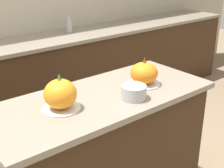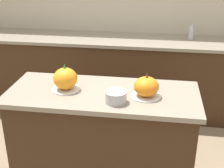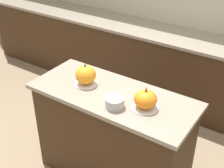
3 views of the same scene
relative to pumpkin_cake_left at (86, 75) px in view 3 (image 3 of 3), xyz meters
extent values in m
cube|color=#B2A893|center=(0.27, 1.79, 0.25)|extent=(8.00, 0.06, 2.50)
cube|color=#382314|center=(0.27, 0.00, -0.56)|extent=(1.32, 0.53, 0.88)
cube|color=gray|center=(0.27, 0.00, -0.10)|extent=(1.38, 0.59, 0.03)
cube|color=#382314|center=(0.27, 1.46, -0.56)|extent=(6.00, 0.56, 0.88)
cube|color=gray|center=(0.27, 1.46, -0.11)|extent=(6.00, 0.60, 0.03)
cylinder|color=silver|center=(0.00, 0.00, -0.08)|extent=(0.20, 0.20, 0.01)
ellipsoid|color=orange|center=(0.00, 0.00, 0.01)|extent=(0.17, 0.17, 0.16)
cone|color=#38702D|center=(0.00, 0.00, 0.10)|extent=(0.03, 0.03, 0.04)
cylinder|color=silver|center=(0.58, -0.03, -0.08)|extent=(0.21, 0.21, 0.01)
ellipsoid|color=orange|center=(0.58, -0.03, -0.01)|extent=(0.17, 0.17, 0.14)
cone|color=brown|center=(0.58, -0.03, 0.08)|extent=(0.02, 0.02, 0.04)
cylinder|color=#ADADB2|center=(0.39, -0.15, -0.04)|extent=(0.14, 0.14, 0.08)
camera|label=1|loc=(-0.72, -1.32, 0.66)|focal=50.00mm
camera|label=2|loc=(0.64, -1.99, 0.87)|focal=50.00mm
camera|label=3|loc=(1.45, -1.75, 1.27)|focal=50.00mm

